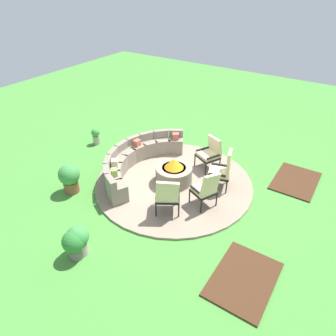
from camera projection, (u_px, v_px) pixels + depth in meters
ground_plane at (174, 183)px, 8.99m from camera, size 24.00×24.00×0.00m
patio_circle at (174, 182)px, 8.97m from camera, size 4.50×4.50×0.06m
mulch_bed_left at (244, 279)px, 6.21m from camera, size 1.62×1.15×0.04m
mulch_bed_right at (296, 181)px, 9.04m from camera, size 1.62×1.15×0.04m
fire_pit at (174, 173)px, 8.79m from camera, size 1.04×1.04×0.76m
curved_stone_bench at (136, 159)px, 9.38m from camera, size 3.62×1.46×0.74m
lounge_chair_front_left at (168, 195)px, 7.54m from camera, size 0.78×0.80×1.06m
lounge_chair_front_right at (206, 189)px, 7.75m from camera, size 0.72×0.72×1.07m
lounge_chair_back_left at (223, 169)px, 8.44m from camera, size 0.75×0.75×1.17m
lounge_chair_back_right at (210, 152)px, 9.29m from camera, size 0.78×0.80×1.01m
potted_plant_0 at (96, 136)px, 10.81m from camera, size 0.29×0.29×0.58m
potted_plant_1 at (70, 177)px, 8.40m from camera, size 0.58×0.58×0.85m
potted_plant_2 at (74, 244)px, 6.51m from camera, size 0.49×0.49×0.70m
potted_plant_3 at (78, 239)px, 6.59m from camera, size 0.48×0.48×0.73m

